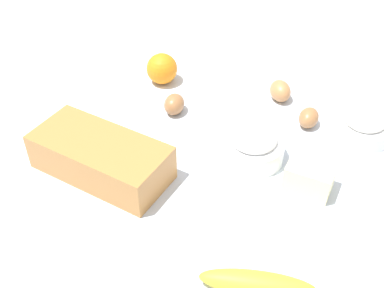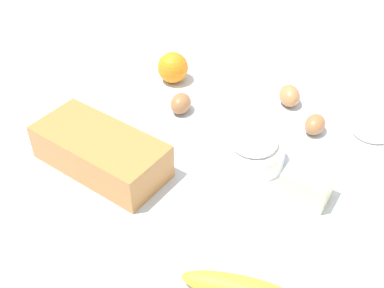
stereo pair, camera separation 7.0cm
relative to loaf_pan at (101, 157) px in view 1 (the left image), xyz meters
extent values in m
cube|color=silver|center=(-0.14, -0.12, -0.05)|extent=(2.40, 2.40, 0.02)
cube|color=#B77A3D|center=(0.00, 0.00, 0.00)|extent=(0.28, 0.14, 0.08)
cube|color=black|center=(0.00, 0.00, 0.00)|extent=(0.27, 0.13, 0.07)
cylinder|color=white|center=(-0.44, -0.38, -0.02)|extent=(0.13, 0.13, 0.04)
torus|color=white|center=(-0.44, -0.38, -0.01)|extent=(0.13, 0.13, 0.01)
ellipsoid|color=white|center=(-0.44, -0.38, 0.00)|extent=(0.09, 0.09, 0.03)
cylinder|color=white|center=(-0.25, -0.19, -0.02)|extent=(0.13, 0.13, 0.05)
torus|color=white|center=(-0.25, -0.19, 0.00)|extent=(0.13, 0.13, 0.01)
ellipsoid|color=white|center=(-0.25, -0.19, 0.01)|extent=(0.10, 0.10, 0.03)
ellipsoid|color=yellow|center=(-0.39, 0.11, -0.02)|extent=(0.19, 0.11, 0.04)
sphere|color=orange|center=(0.07, -0.35, 0.00)|extent=(0.08, 0.08, 0.08)
cube|color=#F4EDB2|center=(-0.39, -0.15, -0.01)|extent=(0.09, 0.07, 0.06)
ellipsoid|color=#A46E42|center=(-0.32, -0.35, -0.02)|extent=(0.05, 0.06, 0.04)
ellipsoid|color=#BA7E4C|center=(-0.23, -0.42, -0.02)|extent=(0.08, 0.08, 0.05)
ellipsoid|color=#9F6B40|center=(-0.03, -0.25, -0.02)|extent=(0.06, 0.07, 0.05)
camera|label=1|loc=(-0.51, 0.55, 0.65)|focal=45.30mm
camera|label=2|loc=(-0.57, 0.52, 0.65)|focal=45.30mm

